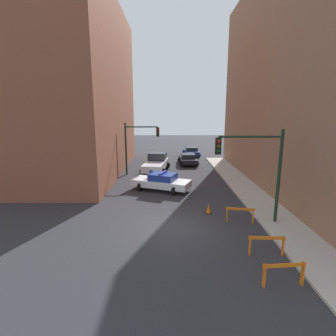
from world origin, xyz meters
TOP-DOWN VIEW (x-y plane):
  - ground_plane at (0.00, 0.00)m, footprint 120.00×120.00m
  - sidewalk_right at (6.20, 0.00)m, footprint 2.40×44.00m
  - building_corner_left at (-12.00, 14.00)m, footprint 14.00×20.00m
  - traffic_light_near at (4.73, 0.59)m, footprint 3.64×0.35m
  - traffic_light_far at (-3.30, 12.60)m, footprint 3.44×0.35m
  - police_car at (-0.74, 7.06)m, footprint 5.05×3.46m
  - white_truck at (-1.46, 14.06)m, footprint 3.09×5.62m
  - parked_car_near at (2.22, 17.96)m, footprint 2.47×4.41m
  - parked_car_mid at (3.18, 24.23)m, footprint 2.46×4.41m
  - pedestrian_crossing at (-1.60, 7.91)m, footprint 0.51×0.51m
  - barrier_front at (3.97, -4.94)m, footprint 1.60×0.28m
  - barrier_mid at (4.13, -2.85)m, footprint 1.60×0.21m
  - barrier_back at (3.90, 0.64)m, footprint 1.59×0.40m
  - traffic_cone at (2.34, 2.08)m, footprint 0.36×0.36m

SIDE VIEW (x-z plane):
  - ground_plane at x=0.00m, z-range 0.00..0.00m
  - sidewalk_right at x=6.20m, z-range 0.00..0.12m
  - traffic_cone at x=2.34m, z-range -0.01..0.65m
  - barrier_front at x=3.97m, z-range 0.17..1.07m
  - barrier_mid at x=4.13m, z-range 0.17..1.07m
  - barrier_back at x=3.90m, z-range 0.17..1.07m
  - parked_car_near at x=2.22m, z-range 0.02..1.33m
  - parked_car_mid at x=3.18m, z-range 0.02..1.33m
  - police_car at x=-0.74m, z-range -0.04..1.48m
  - pedestrian_crossing at x=-1.60m, z-range 0.03..1.69m
  - white_truck at x=-1.46m, z-range -0.04..1.86m
  - traffic_light_far at x=-3.30m, z-range 0.80..6.00m
  - traffic_light_near at x=4.73m, z-range 0.93..6.13m
  - building_corner_left at x=-12.00m, z-range 0.00..16.76m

